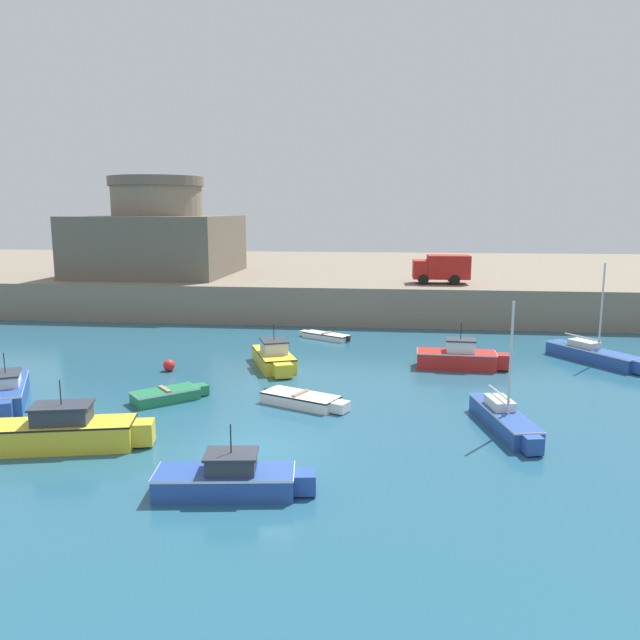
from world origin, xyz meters
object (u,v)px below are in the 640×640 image
(sailboat_blue_3, at_px, (504,418))
(dinghy_white_5, at_px, (326,336))
(motorboat_yellow_2, at_px, (274,357))
(truck_on_quay, at_px, (442,268))
(motorboat_blue_0, at_px, (7,391))
(mooring_buoy, at_px, (169,365))
(dinghy_white_7, at_px, (303,399))
(fortress, at_px, (159,238))
(sailboat_blue_8, at_px, (593,354))
(motorboat_blue_1, at_px, (230,478))
(motorboat_red_4, at_px, (459,357))
(dinghy_green_9, at_px, (168,394))
(motorboat_yellow_6, at_px, (61,432))

(sailboat_blue_3, bearing_deg, dinghy_white_5, 118.05)
(motorboat_yellow_2, relative_size, truck_on_quay, 1.19)
(motorboat_blue_0, bearing_deg, mooring_buoy, 50.77)
(dinghy_white_7, xyz_separation_m, fortress, (-16.76, 27.36, 5.83))
(truck_on_quay, bearing_deg, sailboat_blue_8, -59.82)
(motorboat_blue_0, bearing_deg, dinghy_white_7, 5.28)
(truck_on_quay, bearing_deg, motorboat_yellow_2, -122.18)
(motorboat_blue_0, distance_m, fortress, 29.33)
(motorboat_blue_0, bearing_deg, sailboat_blue_3, -2.40)
(sailboat_blue_8, relative_size, mooring_buoy, 9.09)
(motorboat_blue_1, height_order, motorboat_red_4, motorboat_red_4)
(dinghy_white_5, xyz_separation_m, truck_on_quay, (8.16, 8.29, 3.88))
(motorboat_blue_0, xyz_separation_m, dinghy_green_9, (6.98, 1.17, -0.26))
(dinghy_green_9, relative_size, mooring_buoy, 5.22)
(dinghy_white_5, height_order, motorboat_yellow_6, motorboat_yellow_6)
(motorboat_red_4, bearing_deg, dinghy_white_5, 139.27)
(motorboat_blue_1, relative_size, dinghy_green_9, 1.53)
(motorboat_yellow_6, distance_m, fortress, 34.92)
(fortress, bearing_deg, sailboat_blue_8, -28.90)
(motorboat_blue_0, bearing_deg, motorboat_blue_1, -32.13)
(motorboat_yellow_2, bearing_deg, motorboat_blue_1, -84.23)
(motorboat_blue_1, distance_m, dinghy_white_5, 23.29)
(motorboat_blue_0, height_order, mooring_buoy, motorboat_blue_0)
(motorboat_blue_1, height_order, dinghy_white_5, motorboat_blue_1)
(dinghy_green_9, height_order, fortress, fortress)
(motorboat_yellow_2, relative_size, fortress, 0.41)
(motorboat_blue_1, bearing_deg, sailboat_blue_3, 36.03)
(motorboat_yellow_2, distance_m, sailboat_blue_8, 18.01)
(motorboat_red_4, distance_m, sailboat_blue_8, 7.98)
(motorboat_blue_0, height_order, motorboat_red_4, motorboat_red_4)
(motorboat_yellow_2, distance_m, sailboat_blue_3, 13.88)
(motorboat_yellow_2, relative_size, sailboat_blue_3, 0.94)
(dinghy_white_7, bearing_deg, motorboat_yellow_2, 111.06)
(dinghy_white_5, bearing_deg, mooring_buoy, -128.65)
(dinghy_green_9, relative_size, truck_on_quay, 0.75)
(motorboat_blue_1, distance_m, sailboat_blue_8, 24.62)
(motorboat_blue_1, relative_size, sailboat_blue_8, 0.88)
(dinghy_white_5, bearing_deg, motorboat_blue_0, -128.89)
(motorboat_blue_1, xyz_separation_m, mooring_buoy, (-7.00, 13.96, -0.18))
(fortress, bearing_deg, motorboat_yellow_2, -55.62)
(sailboat_blue_3, xyz_separation_m, motorboat_yellow_6, (-16.28, -3.88, 0.17))
(motorboat_red_4, height_order, fortress, fortress)
(motorboat_blue_1, distance_m, motorboat_yellow_6, 7.57)
(motorboat_blue_1, bearing_deg, motorboat_yellow_2, 95.77)
(motorboat_yellow_2, xyz_separation_m, truck_on_quay, (10.17, 16.16, 3.54))
(mooring_buoy, relative_size, truck_on_quay, 0.14)
(motorboat_yellow_2, xyz_separation_m, dinghy_green_9, (-3.63, -6.61, -0.26))
(motorboat_yellow_2, distance_m, dinghy_white_7, 7.04)
(sailboat_blue_8, bearing_deg, dinghy_white_5, 163.32)
(motorboat_red_4, height_order, sailboat_blue_8, sailboat_blue_8)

